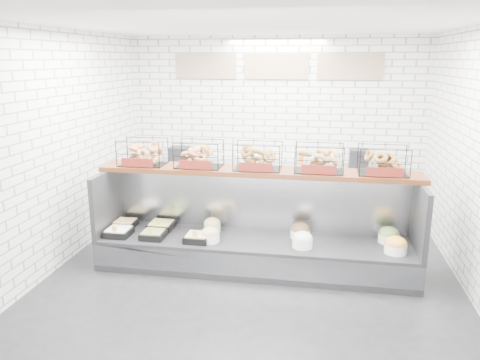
# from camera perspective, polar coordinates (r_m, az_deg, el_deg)

# --- Properties ---
(ground) EXTENTS (5.50, 5.50, 0.00)m
(ground) POSITION_cam_1_polar(r_m,az_deg,el_deg) (5.90, 1.36, -11.83)
(ground) COLOR black
(ground) RESTS_ON ground
(room_shell) EXTENTS (5.02, 5.51, 3.01)m
(room_shell) POSITION_cam_1_polar(r_m,az_deg,el_deg) (5.90, 2.35, 9.08)
(room_shell) COLOR white
(room_shell) RESTS_ON ground
(display_case) EXTENTS (4.00, 0.90, 1.20)m
(display_case) POSITION_cam_1_polar(r_m,az_deg,el_deg) (6.07, 1.86, -7.65)
(display_case) COLOR black
(display_case) RESTS_ON ground
(bagel_shelf) EXTENTS (4.10, 0.50, 0.40)m
(bagel_shelf) POSITION_cam_1_polar(r_m,az_deg,el_deg) (5.93, 2.16, 2.50)
(bagel_shelf) COLOR #401C0D
(bagel_shelf) RESTS_ON display_case
(prep_counter) EXTENTS (4.00, 0.60, 1.20)m
(prep_counter) POSITION_cam_1_polar(r_m,az_deg,el_deg) (7.99, 3.90, -1.09)
(prep_counter) COLOR #93969B
(prep_counter) RESTS_ON ground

